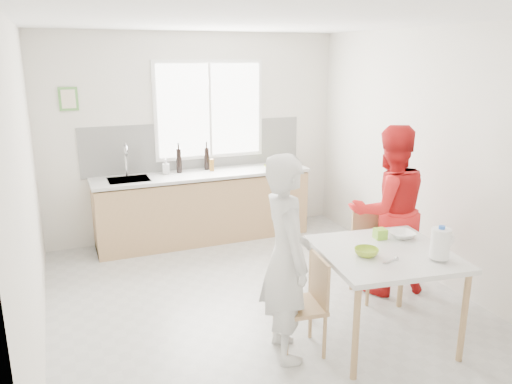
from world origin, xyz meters
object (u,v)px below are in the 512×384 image
dining_table (385,260)px  wine_bottle_b (207,158)px  chair_left (307,301)px  bowl_white (402,235)px  person_white (286,258)px  person_red (388,210)px  chair_far (374,247)px  wine_bottle_a (179,161)px  bowl_green (366,252)px  milk_jug (441,243)px

dining_table → wine_bottle_b: wine_bottle_b is taller
chair_left → bowl_white: 1.09m
dining_table → bowl_white: 0.41m
person_white → person_red: (1.47, 0.67, 0.03)m
chair_far → wine_bottle_b: 2.63m
dining_table → person_white: bearing=172.5°
person_white → person_red: 1.61m
chair_far → bowl_white: chair_far is taller
wine_bottle_a → bowl_green: bearing=-75.5°
wine_bottle_a → person_white: bearing=-87.3°
chair_left → milk_jug: size_ratio=3.05×
bowl_green → dining_table: bearing=6.5°
dining_table → bowl_green: bowl_green is taller
chair_far → wine_bottle_a: size_ratio=2.89×
milk_jug → chair_far: bearing=88.6°
chair_left → wine_bottle_a: 3.06m
dining_table → wine_bottle_b: bearing=101.2°
wine_bottle_b → chair_far: bearing=-65.5°
bowl_green → wine_bottle_b: wine_bottle_b is taller
person_red → wine_bottle_b: person_red is taller
person_red → bowl_green: person_red is taller
person_red → dining_table: bearing=59.7°
dining_table → milk_jug: (0.28, -0.32, 0.23)m
chair_left → wine_bottle_a: wine_bottle_a is taller
dining_table → person_red: bearing=52.2°
chair_left → chair_far: chair_far is taller
bowl_white → person_red: bearing=64.3°
bowl_white → wine_bottle_b: 3.06m
person_red → wine_bottle_a: 2.80m
dining_table → wine_bottle_a: (-1.00, 3.07, 0.34)m
bowl_white → chair_left: bearing=-173.3°
bowl_white → chair_far: bearing=77.5°
chair_left → wine_bottle_b: bearing=-173.7°
chair_far → bowl_green: (-0.66, -0.79, 0.34)m
milk_jug → wine_bottle_b: wine_bottle_b is taller
person_red → chair_far: bearing=12.8°
chair_far → person_white: size_ratio=0.54×
milk_jug → wine_bottle_b: bearing=112.2°
person_white → person_red: bearing=-58.1°
person_white → bowl_white: bearing=-78.0°
person_white → wine_bottle_a: 2.96m
person_white → bowl_white: 1.20m
dining_table → wine_bottle_a: bearing=108.1°
chair_far → bowl_white: (-0.12, -0.56, 0.34)m
bowl_green → milk_jug: bearing=-31.2°
wine_bottle_a → wine_bottle_b: size_ratio=1.07×
person_white → wine_bottle_b: size_ratio=5.66×
milk_jug → wine_bottle_a: 3.62m
bowl_green → wine_bottle_a: size_ratio=0.62×
person_red → milk_jug: bearing=81.3°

